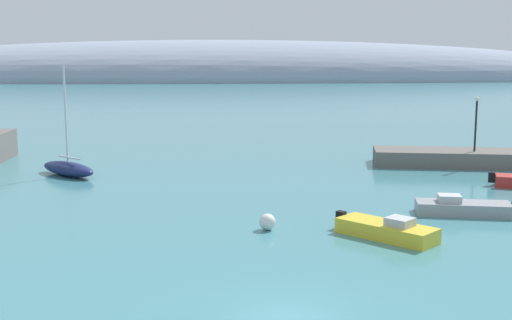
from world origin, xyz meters
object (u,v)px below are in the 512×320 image
object	(u,v)px
motorboat_grey_foreground	(463,208)
motorboat_yellow_outer	(386,230)
sailboat_navy_near_shore	(68,168)
harbor_lamp_post	(476,118)
mooring_buoy_white	(267,222)

from	to	relation	value
motorboat_grey_foreground	motorboat_yellow_outer	xyz separation A→B (m)	(-5.66, -4.31, 0.02)
sailboat_navy_near_shore	harbor_lamp_post	xyz separation A→B (m)	(32.00, 1.12, 3.42)
motorboat_grey_foreground	motorboat_yellow_outer	bearing A→B (deg)	50.51
harbor_lamp_post	mooring_buoy_white	bearing A→B (deg)	-136.39
motorboat_grey_foreground	harbor_lamp_post	distance (m)	17.51
motorboat_grey_foreground	harbor_lamp_post	xyz separation A→B (m)	(7.39, 15.47, 3.60)
motorboat_grey_foreground	motorboat_yellow_outer	size ratio (longest dim) A/B	1.18
sailboat_navy_near_shore	harbor_lamp_post	size ratio (longest dim) A/B	1.89
motorboat_yellow_outer	harbor_lamp_post	size ratio (longest dim) A/B	1.10
motorboat_grey_foreground	mooring_buoy_white	bearing A→B (deg)	24.85
sailboat_navy_near_shore	mooring_buoy_white	bearing A→B (deg)	174.51
sailboat_navy_near_shore	motorboat_yellow_outer	bearing A→B (deg)	-178.62
motorboat_grey_foreground	sailboat_navy_near_shore	bearing A→B (deg)	-17.05
sailboat_navy_near_shore	motorboat_yellow_outer	distance (m)	26.60
harbor_lamp_post	motorboat_yellow_outer	bearing A→B (deg)	-123.40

